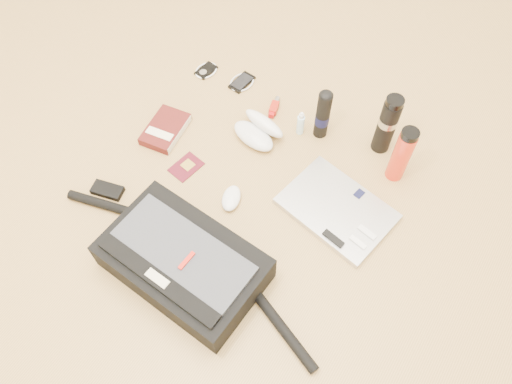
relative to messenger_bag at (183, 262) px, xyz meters
The scene contains 14 objects.
ground 0.28m from the messenger_bag, 88.17° to the left, with size 4.00×4.00×0.00m, color #A88146.
messenger_bag is the anchor object (origin of this frame).
laptop 0.53m from the messenger_bag, 56.05° to the left, with size 0.39×0.30×0.03m.
book 0.56m from the messenger_bag, 134.28° to the left, with size 0.15×0.20×0.03m.
passport 0.39m from the messenger_bag, 126.51° to the left, with size 0.10×0.12×0.01m.
mouse 0.29m from the messenger_bag, 94.07° to the left, with size 0.09×0.12×0.03m.
sunglasses_case 0.58m from the messenger_bag, 99.26° to the left, with size 0.20×0.18×0.10m.
ipod 0.86m from the messenger_bag, 121.47° to the left, with size 0.08×0.09×0.01m.
phone 0.81m from the messenger_bag, 111.05° to the left, with size 0.09×0.11×0.01m.
inhaler 0.72m from the messenger_bag, 98.97° to the left, with size 0.05×0.10×0.03m.
spray_bottle 0.67m from the messenger_bag, 87.89° to the left, with size 0.03×0.03×0.10m.
aerosol_can 0.71m from the messenger_bag, 82.74° to the left, with size 0.06×0.06×0.21m.
thermos_black 0.82m from the messenger_bag, 68.49° to the left, with size 0.06×0.06×0.25m.
thermos_red 0.79m from the messenger_bag, 59.90° to the left, with size 0.07×0.07×0.23m.
Camera 1 is at (0.51, -0.67, 1.44)m, focal length 35.00 mm.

